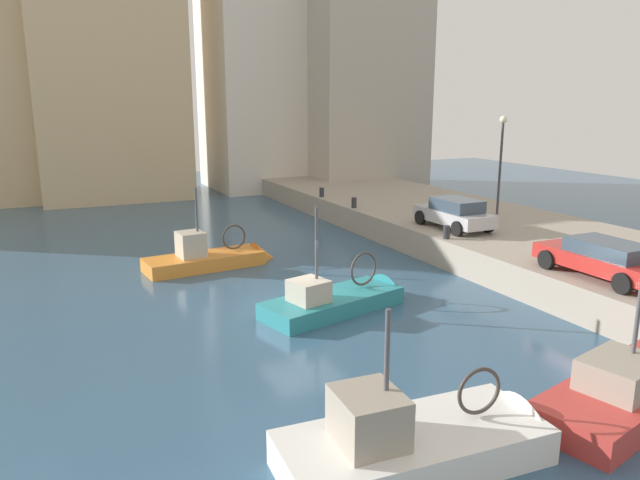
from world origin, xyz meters
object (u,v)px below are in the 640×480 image
fishing_boat_teal (343,305)px  fishing_boat_white (430,454)px  parked_car_red (604,258)px  mooring_bollard_south (447,232)px  mooring_bollard_north (322,192)px  mooring_bollard_mid (354,203)px  quay_streetlamp (501,149)px  fishing_boat_orange (214,264)px  fishing_boat_red (638,395)px  parked_car_silver (454,213)px

fishing_boat_teal → fishing_boat_white: 8.70m
fishing_boat_white → parked_car_red: (9.75, 4.40, 1.73)m
mooring_bollard_south → mooring_bollard_north: 12.00m
fishing_boat_white → mooring_bollard_south: fishing_boat_white is taller
parked_car_red → mooring_bollard_south: size_ratio=7.95×
fishing_boat_white → mooring_bollard_mid: fishing_boat_white is taller
parked_car_red → mooring_bollard_mid: size_ratio=7.95×
mooring_bollard_north → quay_streetlamp: 10.73m
fishing_boat_white → quay_streetlamp: (14.26, 14.43, 4.34)m
fishing_boat_orange → mooring_bollard_north: (8.71, 7.86, 1.35)m
fishing_boat_orange → fishing_boat_white: 15.18m
parked_car_red → mooring_bollard_mid: bearing=94.4°
fishing_boat_red → mooring_bollard_south: 11.59m
mooring_bollard_mid → fishing_boat_red: bearing=-98.5°
fishing_boat_white → mooring_bollard_north: size_ratio=11.00×
fishing_boat_teal → fishing_boat_orange: size_ratio=1.03×
fishing_boat_red → parked_car_silver: fishing_boat_red is taller
fishing_boat_teal → mooring_bollard_mid: (6.19, 10.69, 1.38)m
mooring_bollard_south → quay_streetlamp: bearing=30.9°
parked_car_silver → mooring_bollard_south: bearing=-135.5°
fishing_boat_teal → mooring_bollard_north: bearing=67.1°
parked_car_silver → quay_streetlamp: quay_streetlamp is taller
fishing_boat_teal → mooring_bollard_mid: bearing=59.9°
parked_car_red → mooring_bollard_mid: parked_car_red is taller
quay_streetlamp → fishing_boat_teal: bearing=-152.9°
mooring_bollard_mid → quay_streetlamp: quay_streetlamp is taller
fishing_boat_teal → parked_car_red: 8.51m
quay_streetlamp → parked_car_red: bearing=-114.2°
fishing_boat_white → mooring_bollard_mid: size_ratio=11.00×
fishing_boat_teal → parked_car_red: (7.33, -3.96, 1.76)m
parked_car_red → fishing_boat_white: bearing=-155.7°
fishing_boat_teal → parked_car_red: size_ratio=1.35×
fishing_boat_red → mooring_bollard_south: bearing=75.6°
mooring_bollard_mid → parked_car_red: bearing=-85.6°
fishing_boat_orange → quay_streetlamp: quay_streetlamp is taller
fishing_boat_white → mooring_bollard_mid: (8.61, 19.05, 1.36)m
parked_car_silver → mooring_bollard_mid: size_ratio=7.22×
parked_car_silver → mooring_bollard_south: size_ratio=7.22×
mooring_bollard_south → mooring_bollard_north: (0.00, 12.00, 0.00)m
parked_car_silver → mooring_bollard_north: (-1.52, 10.51, -0.42)m
parked_car_silver → mooring_bollard_north: bearing=98.2°
fishing_boat_orange → mooring_bollard_mid: (8.71, 3.86, 1.35)m
fishing_boat_teal → mooring_bollard_north: size_ratio=10.72×
mooring_bollard_south → mooring_bollard_north: size_ratio=1.00×
parked_car_silver → fishing_boat_white: bearing=-128.9°
fishing_boat_teal → mooring_bollard_south: (6.19, 2.69, 1.38)m
fishing_boat_orange → fishing_boat_white: size_ratio=0.95×
fishing_boat_teal → mooring_bollard_south: fishing_boat_teal is taller
fishing_boat_white → parked_car_red: 10.83m
mooring_bollard_south → fishing_boat_teal: bearing=-156.5°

